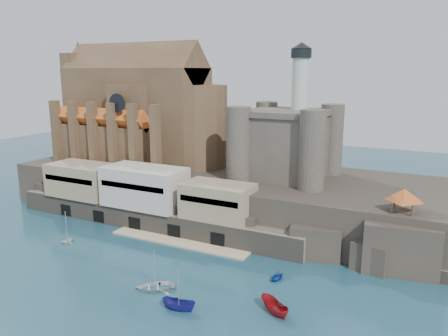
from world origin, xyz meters
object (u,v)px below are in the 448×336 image
church (142,115)px  pavilion (404,197)px  boat_2 (179,310)px  castle_keep (287,140)px

church → pavilion: (66.13, -15.85, -9.40)m
church → boat_2: size_ratio=9.05×
castle_keep → boat_2: size_ratio=5.64×
castle_keep → boat_2: bearing=-90.6°
pavilion → castle_keep: bearing=149.8°
castle_keep → pavilion: size_ratio=4.58×
church → boat_2: bearing=-48.5°
church → boat_2: 63.89m
pavilion → boat_2: pavilion is taller
pavilion → church: bearing=166.5°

